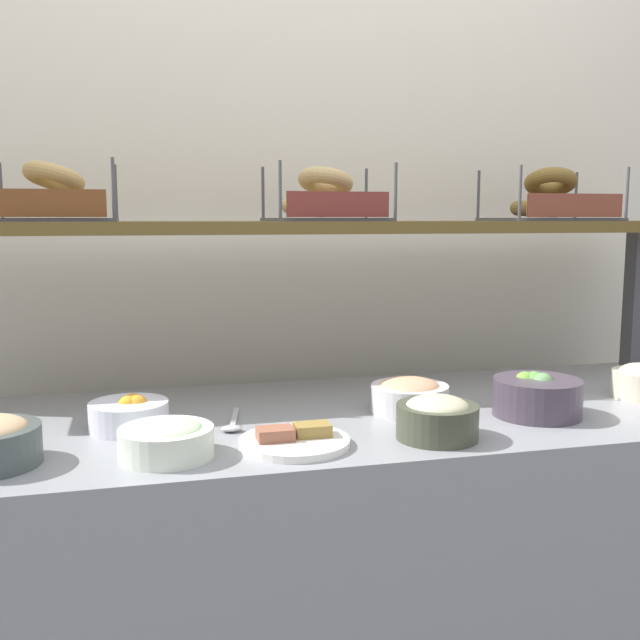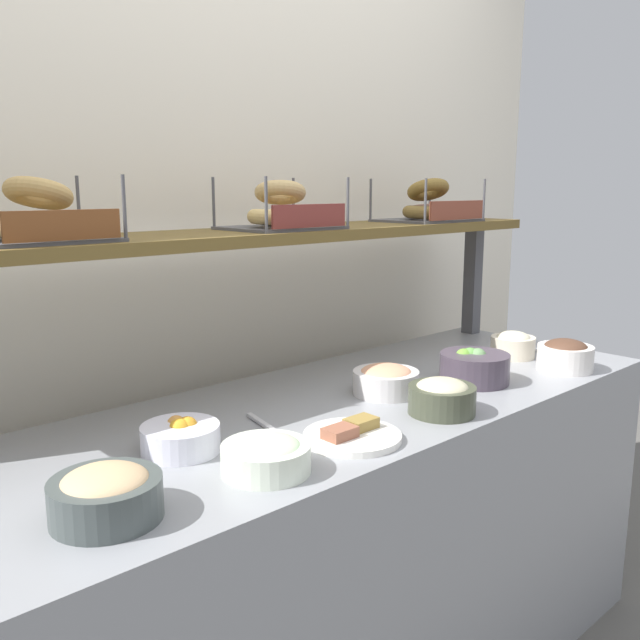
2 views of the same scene
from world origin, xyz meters
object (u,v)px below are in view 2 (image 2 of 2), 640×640
(bowl_scallion_spread, at_px, (266,455))
(bowl_tuna_salad, at_px, (442,396))
(bagel_basket_plain, at_px, (281,213))
(bagel_basket_sesame, at_px, (40,220))
(bagel_basket_cinnamon_raisin, at_px, (428,208))
(bowl_veggie_mix, at_px, (474,367))
(bowl_chocolate_spread, at_px, (565,355))
(serving_spoon_by_edge, at_px, (271,428))
(serving_plate_white, at_px, (352,435))
(bowl_lox_spread, at_px, (386,379))
(bowl_fruit_salad, at_px, (181,437))
(bowl_hummus, at_px, (106,494))
(serving_spoon_near_plate, at_px, (536,349))
(bowl_potato_salad, at_px, (513,344))

(bowl_scallion_spread, distance_m, bowl_tuna_salad, 0.53)
(bowl_scallion_spread, height_order, bagel_basket_plain, bagel_basket_plain)
(bagel_basket_sesame, height_order, bagel_basket_cinnamon_raisin, bagel_basket_cinnamon_raisin)
(bowl_veggie_mix, bearing_deg, bowl_chocolate_spread, -19.64)
(bowl_tuna_salad, bearing_deg, serving_spoon_by_edge, 154.45)
(bowl_veggie_mix, relative_size, bagel_basket_sesame, 0.70)
(bagel_basket_cinnamon_raisin, bearing_deg, bagel_basket_sesame, 179.42)
(serving_plate_white, bearing_deg, bowl_veggie_mix, 8.13)
(bowl_chocolate_spread, height_order, serving_spoon_by_edge, bowl_chocolate_spread)
(bagel_basket_plain, height_order, bagel_basket_cinnamon_raisin, bagel_basket_cinnamon_raisin)
(serving_plate_white, height_order, bagel_basket_cinnamon_raisin, bagel_basket_cinnamon_raisin)
(bowl_lox_spread, relative_size, serving_plate_white, 0.82)
(bowl_veggie_mix, relative_size, serving_plate_white, 0.90)
(bowl_fruit_salad, bearing_deg, bowl_hummus, -145.09)
(serving_spoon_near_plate, height_order, bagel_basket_cinnamon_raisin, bagel_basket_cinnamon_raisin)
(bowl_potato_salad, xyz_separation_m, serving_spoon_by_edge, (-1.01, -0.00, -0.03))
(bowl_tuna_salad, xyz_separation_m, bagel_basket_cinnamon_raisin, (0.53, 0.48, 0.43))
(bowl_hummus, height_order, bagel_basket_sesame, bagel_basket_sesame)
(bowl_hummus, relative_size, bagel_basket_cinnamon_raisin, 0.58)
(bowl_veggie_mix, distance_m, serving_spoon_by_edge, 0.68)
(bowl_scallion_spread, xyz_separation_m, bowl_veggie_mix, (0.81, 0.09, 0.01))
(bowl_veggie_mix, bearing_deg, bowl_tuna_salad, -159.79)
(bowl_scallion_spread, distance_m, serving_plate_white, 0.24)
(bowl_fruit_salad, height_order, serving_spoon_by_edge, bowl_fruit_salad)
(bowl_potato_salad, xyz_separation_m, serving_plate_white, (-0.91, -0.16, -0.03))
(bowl_lox_spread, relative_size, bowl_scallion_spread, 1.01)
(bowl_potato_salad, height_order, serving_spoon_near_plate, bowl_potato_salad)
(bowl_chocolate_spread, relative_size, bowl_potato_salad, 1.16)
(bowl_fruit_salad, xyz_separation_m, bowl_tuna_salad, (0.60, -0.22, 0.01))
(bowl_potato_salad, bearing_deg, bowl_hummus, -174.56)
(bowl_tuna_salad, distance_m, serving_plate_white, 0.29)
(serving_spoon_by_edge, bearing_deg, bowl_hummus, -163.40)
(bowl_potato_salad, height_order, serving_spoon_by_edge, bowl_potato_salad)
(bagel_basket_sesame, bearing_deg, serving_spoon_near_plate, -11.85)
(serving_plate_white, bearing_deg, bagel_basket_cinnamon_raisin, 29.22)
(bowl_lox_spread, distance_m, bowl_veggie_mix, 0.28)
(bowl_tuna_salad, bearing_deg, bagel_basket_cinnamon_raisin, 42.26)
(bagel_basket_cinnamon_raisin, bearing_deg, serving_plate_white, -150.78)
(bowl_veggie_mix, distance_m, bagel_basket_sesame, 1.19)
(serving_spoon_by_edge, bearing_deg, bowl_scallion_spread, -130.79)
(bowl_lox_spread, relative_size, bowl_fruit_salad, 1.07)
(bowl_scallion_spread, relative_size, bowl_potato_salad, 1.24)
(serving_spoon_by_edge, distance_m, bagel_basket_sesame, 0.67)
(bowl_fruit_salad, xyz_separation_m, bagel_basket_sesame, (-0.15, 0.27, 0.44))
(serving_spoon_by_edge, distance_m, bagel_basket_plain, 0.62)
(bowl_chocolate_spread, distance_m, bagel_basket_cinnamon_raisin, 0.65)
(bowl_tuna_salad, xyz_separation_m, serving_plate_white, (-0.29, 0.02, -0.03))
(bowl_fruit_salad, relative_size, bowl_veggie_mix, 0.85)
(bowl_scallion_spread, distance_m, bowl_fruit_salad, 0.21)
(bowl_lox_spread, height_order, bagel_basket_cinnamon_raisin, bagel_basket_cinnamon_raisin)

